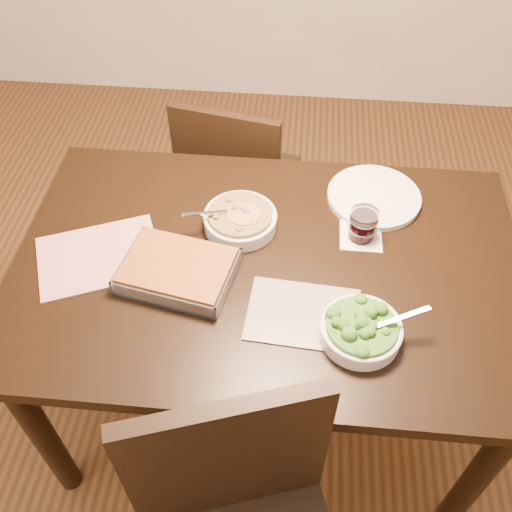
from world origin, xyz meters
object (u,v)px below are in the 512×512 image
(stew_bowl, at_px, (240,219))
(baking_dish, at_px, (178,270))
(wine_tumbler, at_px, (363,224))
(dinner_plate, at_px, (374,197))
(table, at_px, (268,285))
(broccoli_bowl, at_px, (361,330))
(chair_far, at_px, (236,179))

(stew_bowl, height_order, baking_dish, stew_bowl)
(wine_tumbler, bearing_deg, dinner_plate, 75.14)
(dinner_plate, bearing_deg, table, -136.04)
(wine_tumbler, bearing_deg, table, -153.70)
(table, distance_m, wine_tumbler, 0.32)
(baking_dish, bearing_deg, stew_bowl, 66.09)
(broccoli_bowl, height_order, dinner_plate, broccoli_bowl)
(broccoli_bowl, bearing_deg, wine_tumbler, 87.88)
(broccoli_bowl, xyz_separation_m, chair_far, (-0.42, 0.88, -0.31))
(table, relative_size, dinner_plate, 5.00)
(baking_dish, xyz_separation_m, dinner_plate, (0.53, 0.36, -0.02))
(stew_bowl, height_order, dinner_plate, stew_bowl)
(table, relative_size, wine_tumbler, 15.45)
(stew_bowl, xyz_separation_m, dinner_plate, (0.39, 0.15, -0.02))
(stew_bowl, distance_m, broccoli_bowl, 0.48)
(baking_dish, bearing_deg, wine_tumbler, 33.00)
(wine_tumbler, bearing_deg, baking_dish, -158.34)
(broccoli_bowl, bearing_deg, stew_bowl, 133.62)
(table, distance_m, broccoli_bowl, 0.35)
(stew_bowl, relative_size, wine_tumbler, 2.45)
(table, xyz_separation_m, broccoli_bowl, (0.24, -0.22, 0.12))
(wine_tumbler, bearing_deg, stew_bowl, 178.60)
(stew_bowl, distance_m, dinner_plate, 0.42)
(wine_tumbler, distance_m, dinner_plate, 0.17)
(table, height_order, baking_dish, baking_dish)
(wine_tumbler, height_order, dinner_plate, wine_tumbler)
(wine_tumbler, bearing_deg, chair_far, 128.62)
(dinner_plate, height_order, chair_far, chair_far)
(stew_bowl, height_order, broccoli_bowl, stew_bowl)
(table, relative_size, baking_dish, 4.27)
(broccoli_bowl, relative_size, baking_dish, 0.68)
(stew_bowl, distance_m, baking_dish, 0.25)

